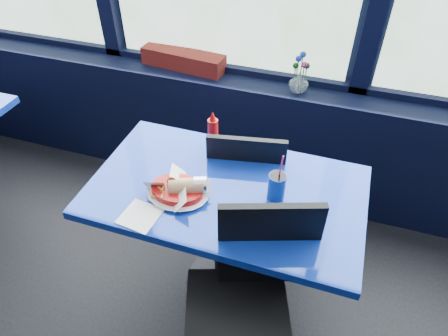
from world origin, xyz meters
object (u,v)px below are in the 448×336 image
near_table (226,216)px  soda_cup (277,186)px  food_basket (179,189)px  ketchup_bottle (213,130)px  chair_near_back (254,183)px  planter_box (183,60)px  flower_vase (299,80)px  chair_near_front (249,290)px

near_table → soda_cup: 0.33m
food_basket → ketchup_bottle: ketchup_bottle is taller
chair_near_back → soda_cup: soda_cup is taller
chair_near_back → planter_box: 0.92m
chair_near_back → flower_vase: 0.64m
food_basket → ketchup_bottle: size_ratio=1.33×
near_table → flower_vase: bearing=79.4°
chair_near_front → planter_box: (-0.78, 1.22, 0.32)m
ketchup_bottle → planter_box: bearing=123.8°
food_basket → soda_cup: (0.40, 0.12, 0.03)m
planter_box → near_table: bearing=-51.4°
near_table → chair_near_back: bearing=81.3°
food_basket → flower_vase: bearing=74.4°
near_table → food_basket: 0.30m
chair_near_back → ketchup_bottle: ketchup_bottle is taller
flower_vase → food_basket: 1.00m
chair_near_front → soda_cup: bearing=68.9°
chair_near_back → planter_box: bearing=-53.5°
chair_near_back → food_basket: size_ratio=3.42×
chair_near_front → flower_vase: 1.20m
near_table → chair_near_back: (0.05, 0.32, -0.06)m
chair_near_back → flower_vase: flower_vase is taller
planter_box → chair_near_front: bearing=-51.4°
ketchup_bottle → soda_cup: (0.38, -0.26, -0.02)m
flower_vase → ketchup_bottle: (-0.32, -0.55, -0.04)m
near_table → soda_cup: size_ratio=4.71×
near_table → planter_box: 1.10m
chair_near_front → food_basket: 0.51m
flower_vase → soda_cup: 0.82m
soda_cup → ketchup_bottle: bearing=145.3°
chair_near_back → ketchup_bottle: bearing=1.2°
chair_near_front → ketchup_bottle: (-0.37, 0.60, 0.30)m
ketchup_bottle → chair_near_back: bearing=12.1°
near_table → chair_near_front: bearing=-57.4°
chair_near_front → flower_vase: size_ratio=3.99×
planter_box → food_basket: bearing=-62.5°
near_table → chair_near_front: (0.21, -0.32, -0.03)m
flower_vase → food_basket: flower_vase is taller
chair_near_front → food_basket: size_ratio=3.64×
planter_box → soda_cup: bearing=-42.0°
near_table → chair_near_back: size_ratio=1.37×
soda_cup → food_basket: bearing=-163.1°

